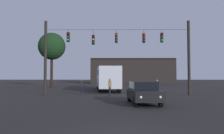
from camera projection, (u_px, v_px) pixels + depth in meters
ground_plane at (116, 90)px, 31.09m from camera, size 168.00×168.00×0.00m
overhead_signal_span at (117, 52)px, 22.38m from camera, size 14.66×0.44×7.45m
city_bus at (107, 76)px, 29.30m from camera, size 3.56×11.19×3.00m
car_near_right at (143, 92)px, 15.22m from camera, size 2.08×4.43×1.52m
pedestrian_crossing_left at (110, 86)px, 21.49m from camera, size 0.33×0.41×1.65m
pedestrian_crossing_center at (157, 86)px, 22.39m from camera, size 0.26×0.37×1.52m
pedestrian_crossing_right at (81, 85)px, 23.15m from camera, size 0.30×0.40×1.63m
corner_building at (132, 71)px, 58.65m from camera, size 20.65×10.19×6.24m
tree_left_silhouette at (52, 47)px, 39.00m from camera, size 4.72×4.72×9.44m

